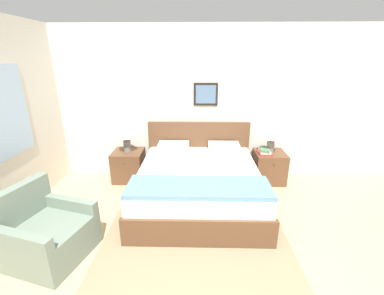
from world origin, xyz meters
The scene contains 12 objects.
wall_back centered at (0.00, 2.77, 1.30)m, with size 7.34×0.09×2.60m.
wall_left centered at (-2.50, 1.36, 1.31)m, with size 0.08×5.14×2.60m.
area_rug_main centered at (-0.05, 0.72, 0.00)m, with size 2.22×1.52×0.01m.
bed centered at (-0.01, 1.70, 0.30)m, with size 1.79×2.00×1.01m.
armchair centered at (-1.68, 0.56, 0.27)m, with size 0.95×0.94×0.79m.
nightstand_near_window centered at (-1.25, 2.44, 0.26)m, with size 0.51×0.53×0.53m.
nightstand_by_door centered at (1.22, 2.44, 0.26)m, with size 0.51×0.53×0.53m.
table_lamp_near_window centered at (-1.25, 2.43, 0.87)m, with size 0.33×0.33×0.48m.
table_lamp_by_door centered at (1.21, 2.43, 0.87)m, with size 0.33×0.33×0.48m.
book_thick_bottom centered at (1.11, 2.39, 0.54)m, with size 0.23×0.28×0.03m.
book_hardcover_middle centered at (1.11, 2.39, 0.57)m, with size 0.19×0.25×0.03m.
book_novel_upper centered at (1.11, 2.39, 0.61)m, with size 0.20×0.27×0.04m.
Camera 1 is at (-0.03, -1.72, 2.08)m, focal length 24.00 mm.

